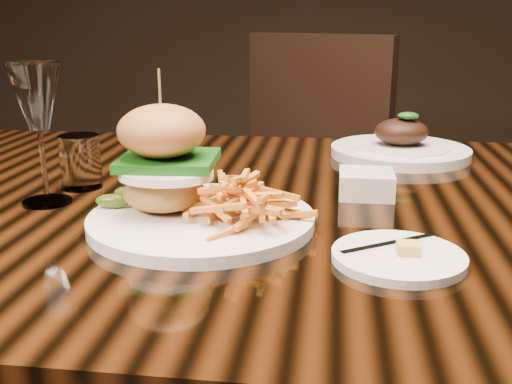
# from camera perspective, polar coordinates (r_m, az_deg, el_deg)

# --- Properties ---
(dining_table) EXTENTS (1.60, 0.90, 0.75)m
(dining_table) POSITION_cam_1_polar(r_m,az_deg,el_deg) (0.88, 2.68, -5.40)
(dining_table) COLOR black
(dining_table) RESTS_ON ground
(burger_plate) EXTENTS (0.28, 0.28, 0.19)m
(burger_plate) POSITION_cam_1_polar(r_m,az_deg,el_deg) (0.74, -5.86, 0.44)
(burger_plate) COLOR white
(burger_plate) RESTS_ON dining_table
(side_saucer) EXTENTS (0.14, 0.14, 0.02)m
(side_saucer) POSITION_cam_1_polar(r_m,az_deg,el_deg) (0.66, 13.42, -5.99)
(side_saucer) COLOR white
(side_saucer) RESTS_ON dining_table
(ramekin) EXTENTS (0.10, 0.10, 0.04)m
(ramekin) POSITION_cam_1_polar(r_m,az_deg,el_deg) (0.88, 10.45, 0.79)
(ramekin) COLOR white
(ramekin) RESTS_ON dining_table
(wine_glass) EXTENTS (0.07, 0.07, 0.19)m
(wine_glass) POSITION_cam_1_polar(r_m,az_deg,el_deg) (0.86, -20.14, 8.12)
(wine_glass) COLOR white
(wine_glass) RESTS_ON dining_table
(water_tumbler) EXTENTS (0.06, 0.06, 0.08)m
(water_tumbler) POSITION_cam_1_polar(r_m,az_deg,el_deg) (0.94, -16.36, 2.79)
(water_tumbler) COLOR white
(water_tumbler) RESTS_ON dining_table
(far_dish) EXTENTS (0.25, 0.25, 0.08)m
(far_dish) POSITION_cam_1_polar(r_m,az_deg,el_deg) (1.14, 13.57, 4.11)
(far_dish) COLOR white
(far_dish) RESTS_ON dining_table
(chair_far) EXTENTS (0.61, 0.61, 0.95)m
(chair_far) POSITION_cam_1_polar(r_m,az_deg,el_deg) (1.76, 4.09, 1.21)
(chair_far) COLOR black
(chair_far) RESTS_ON ground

